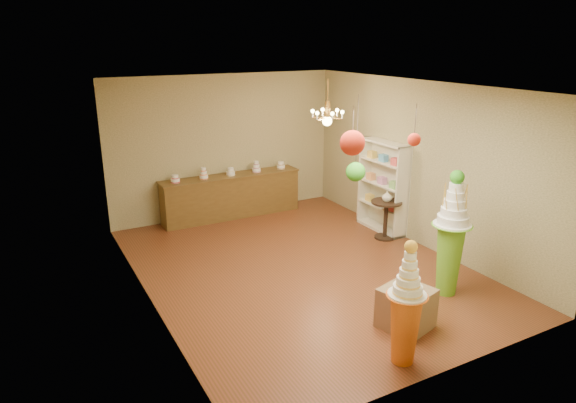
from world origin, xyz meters
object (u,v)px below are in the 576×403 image
pedestal_green (450,244)px  pedestal_orange (405,317)px  round_table (386,214)px  sideboard (231,195)px

pedestal_green → pedestal_orange: pedestal_green is taller
pedestal_green → round_table: (0.60, 2.21, -0.32)m
pedestal_green → pedestal_orange: bearing=-149.3°
round_table → pedestal_orange: bearing=-125.7°
sideboard → pedestal_orange: bearing=-92.2°
pedestal_green → sideboard: 5.04m
pedestal_green → sideboard: size_ratio=0.63×
sideboard → pedestal_green: bearing=-72.6°
sideboard → round_table: (2.10, -2.59, 0.01)m
pedestal_orange → sideboard: 5.83m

